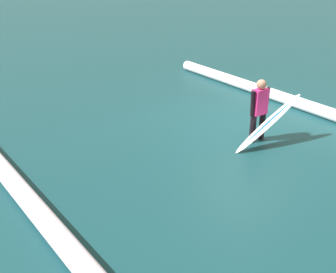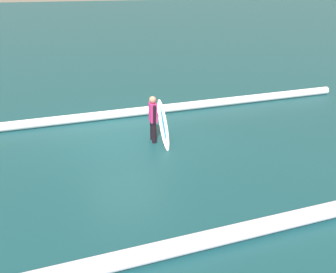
{
  "view_description": "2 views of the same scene",
  "coord_description": "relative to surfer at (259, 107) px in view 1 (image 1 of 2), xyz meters",
  "views": [
    {
      "loc": [
        -6.76,
        7.25,
        4.21
      ],
      "look_at": [
        -1.1,
        3.15,
        0.93
      ],
      "focal_mm": 45.08,
      "sensor_mm": 36.0,
      "label": 1
    },
    {
      "loc": [
        2.09,
        10.92,
        4.72
      ],
      "look_at": [
        -0.7,
        2.38,
        0.94
      ],
      "focal_mm": 40.42,
      "sensor_mm": 36.0,
      "label": 2
    }
  ],
  "objects": [
    {
      "name": "ground_plane",
      "position": [
        0.84,
        -0.46,
        -0.81
      ],
      "size": [
        155.37,
        155.37,
        0.0
      ],
      "primitive_type": "plane",
      "color": "#123D43"
    },
    {
      "name": "surfer",
      "position": [
        0.0,
        0.0,
        0.0
      ],
      "size": [
        0.22,
        0.54,
        1.45
      ],
      "rotation": [
        0.0,
        0.0,
        1.51
      ],
      "color": "black",
      "rests_on": "ground_plane"
    },
    {
      "name": "surfboard",
      "position": [
        -0.32,
        0.02,
        -0.27
      ],
      "size": [
        0.48,
        1.7,
        1.11
      ],
      "color": "white",
      "rests_on": "ground_plane"
    }
  ]
}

